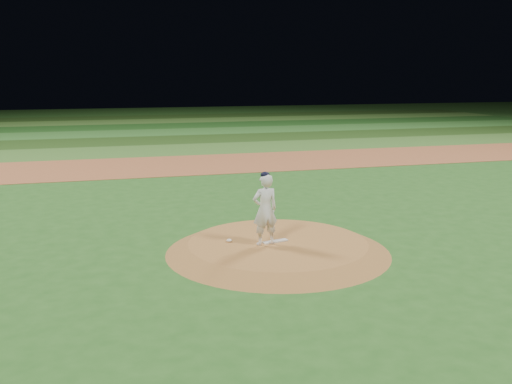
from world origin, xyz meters
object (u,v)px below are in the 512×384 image
pitchers_mound (278,247)px  pitching_rubber (275,241)px  pitcher_on_mound (265,209)px  rosin_bag (229,240)px

pitchers_mound → pitching_rubber: size_ratio=8.41×
pitching_rubber → pitcher_on_mound: 0.92m
rosin_bag → pitcher_on_mound: (0.79, -0.43, 0.84)m
pitchers_mound → pitching_rubber: 0.16m
pitchers_mound → pitcher_on_mound: bearing=-162.9°
rosin_bag → pitcher_on_mound: bearing=-28.8°
pitchers_mound → pitcher_on_mound: (-0.36, -0.11, 1.01)m
pitcher_on_mound → rosin_bag: bearing=151.2°
pitching_rubber → rosin_bag: (-1.09, 0.31, 0.02)m
rosin_bag → pitcher_on_mound: 1.23m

